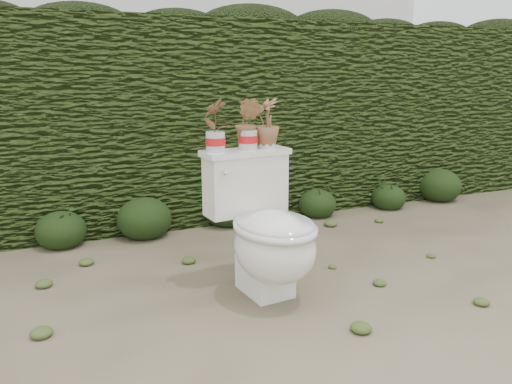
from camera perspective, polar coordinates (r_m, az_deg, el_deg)
name	(u,v)px	position (r m, az deg, el deg)	size (l,w,h in m)	color
ground	(248,280)	(3.00, -0.96, -10.06)	(60.00, 60.00, 0.00)	gray
hedge	(176,121)	(4.29, -9.13, 8.04)	(8.00, 1.00, 1.60)	#374D19
house_wall	(143,21)	(8.74, -12.83, 18.50)	(8.00, 3.50, 4.00)	silver
toilet	(267,232)	(2.70, 1.24, -4.64)	(0.53, 0.72, 0.78)	white
potted_plant_left	(215,126)	(2.71, -4.69, 7.48)	(0.15, 0.10, 0.28)	#24641F
potted_plant_center	(248,125)	(2.80, -0.93, 7.65)	(0.15, 0.12, 0.27)	#24641F
potted_plant_right	(267,124)	(2.86, 1.22, 7.73)	(0.15, 0.15, 0.27)	#24641F
liriope_clump_2	(61,227)	(3.78, -21.43, -3.70)	(0.35, 0.35, 0.28)	#203312
liriope_clump_3	(144,215)	(3.81, -12.67, -2.59)	(0.41, 0.41, 0.32)	#203312
liriope_clump_4	(228,203)	(4.02, -3.24, -1.27)	(0.43, 0.43, 0.34)	#203312
liriope_clump_5	(317,201)	(4.29, 7.01, -1.01)	(0.32, 0.32, 0.26)	#203312
liriope_clump_6	(389,195)	(4.66, 14.92, -0.29)	(0.30, 0.30, 0.24)	#203312
liriope_clump_7	(439,183)	(5.10, 20.22, 0.99)	(0.41, 0.41, 0.33)	#203312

